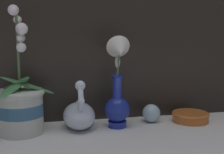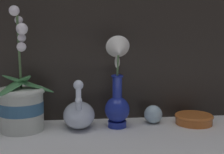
{
  "view_description": "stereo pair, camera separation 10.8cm",
  "coord_description": "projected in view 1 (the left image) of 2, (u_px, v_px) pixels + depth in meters",
  "views": [
    {
      "loc": [
        -0.21,
        -0.95,
        0.34
      ],
      "look_at": [
        0.01,
        0.1,
        0.18
      ],
      "focal_mm": 50.0,
      "sensor_mm": 36.0,
      "label": 1
    },
    {
      "loc": [
        -0.1,
        -0.97,
        0.34
      ],
      "look_at": [
        0.01,
        0.1,
        0.18
      ],
      "focal_mm": 50.0,
      "sensor_mm": 36.0,
      "label": 2
    }
  ],
  "objects": [
    {
      "name": "ground_plane",
      "position": [
        116.0,
        136.0,
        1.01
      ],
      "size": [
        2.8,
        2.8,
        0.0
      ],
      "primitive_type": "plane",
      "color": "silver"
    },
    {
      "name": "orchid_potted_plant",
      "position": [
        20.0,
        105.0,
        1.03
      ],
      "size": [
        0.2,
        0.19,
        0.42
      ],
      "color": "beige",
      "rests_on": "ground_plane"
    },
    {
      "name": "swan_figurine",
      "position": [
        79.0,
        114.0,
        1.08
      ],
      "size": [
        0.11,
        0.19,
        0.18
      ],
      "color": "silver",
      "rests_on": "ground_plane"
    },
    {
      "name": "blue_vase",
      "position": [
        118.0,
        92.0,
        1.08
      ],
      "size": [
        0.09,
        0.12,
        0.32
      ],
      "color": "navy",
      "rests_on": "ground_plane"
    },
    {
      "name": "glass_sphere",
      "position": [
        151.0,
        113.0,
        1.16
      ],
      "size": [
        0.07,
        0.07,
        0.07
      ],
      "color": "silver",
      "rests_on": "ground_plane"
    },
    {
      "name": "amber_dish",
      "position": [
        190.0,
        116.0,
        1.17
      ],
      "size": [
        0.14,
        0.14,
        0.04
      ],
      "color": "#C66628",
      "rests_on": "ground_plane"
    }
  ]
}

